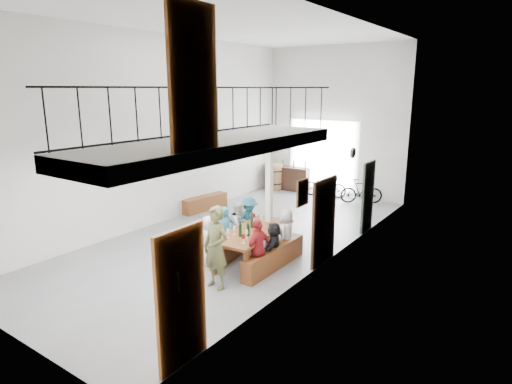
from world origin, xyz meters
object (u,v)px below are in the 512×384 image
Objects in this scene: oak_barrel at (274,177)px; bicycle_near at (325,186)px; tasting_table at (253,234)px; side_bench at (205,203)px; bench_inner at (234,247)px; host_standing at (216,248)px; serving_counter at (288,178)px.

bicycle_near is at bearing 0.46° from oak_barrel.
bicycle_near is at bearing 96.13° from tasting_table.
tasting_table reaches higher than side_bench.
host_standing is (0.76, -1.56, 0.64)m from bench_inner.
serving_counter is (-3.12, 6.88, -0.24)m from tasting_table.
tasting_table is 1.49m from host_standing.
bicycle_near is (-0.75, 6.57, 0.21)m from bench_inner.
side_bench is at bearing 138.16° from bicycle_near.
serving_counter is at bearing 26.89° from oak_barrel.
oak_barrel is 0.64× the size of bicycle_near.
side_bench is 3.94m from oak_barrel.
host_standing is at bearing -65.23° from oak_barrel.
serving_counter is at bearing 108.81° from tasting_table.
serving_counter is at bearing 103.61° from bench_inner.
bench_inner is 7.21m from oak_barrel.
host_standing reaches higher than tasting_table.
oak_barrel reaches higher than tasting_table.
side_bench is (-3.24, 2.63, 0.03)m from bench_inner.
host_standing reaches higher than bicycle_near.
bench_inner is at bearing -75.02° from serving_counter.
host_standing is 1.07× the size of bicycle_near.
host_standing is at bearing -70.56° from bench_inner.
bicycle_near is (1.74, -0.23, -0.04)m from serving_counter.
serving_counter is at bearing 79.82° from side_bench.
tasting_table is at bearing -177.82° from bicycle_near.
side_bench is at bearing -93.75° from oak_barrel.
oak_barrel is 0.59× the size of serving_counter.
side_bench is at bearing 134.47° from bench_inner.
bicycle_near is (2.23, 0.02, -0.09)m from oak_barrel.
host_standing is at bearing -46.29° from side_bench.
bench_inner is 1.15× the size of bicycle_near.
serving_counter reaches higher than tasting_table.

